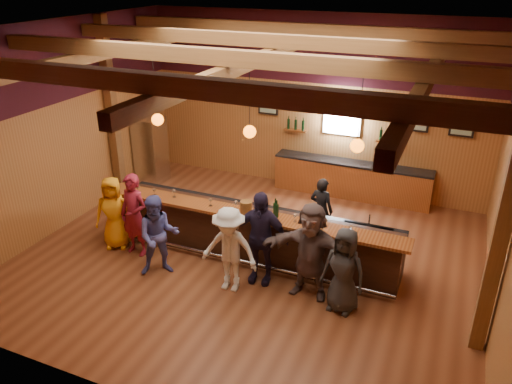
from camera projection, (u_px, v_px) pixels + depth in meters
room at (251, 104)px, 9.02m from camera, size 9.04×9.00×4.52m
bar_counter at (254, 232)px, 10.21m from camera, size 6.30×1.07×1.11m
back_bar_cabinet at (351, 180)px, 12.80m from camera, size 4.00×0.52×0.95m
window at (342, 116)px, 12.47m from camera, size 0.95×0.09×0.95m
framed_pictures at (377, 118)px, 12.13m from camera, size 5.35×0.05×0.45m
wine_shelves at (341, 133)px, 12.60m from camera, size 3.00×0.18×0.30m
pendant_lights at (250, 131)px, 9.18m from camera, size 4.24×0.24×1.37m
stainless_fridge at (151, 150)px, 13.57m from camera, size 0.70×0.70×1.80m
customer_orange at (114, 213)px, 10.40m from camera, size 0.91×0.77×1.58m
customer_redvest at (134, 215)px, 10.11m from camera, size 0.67×0.48×1.75m
customer_denim at (159, 236)px, 9.46m from camera, size 1.00×0.95×1.63m
customer_white at (229, 250)px, 8.97m from camera, size 1.09×0.65×1.66m
customer_navy at (260, 238)px, 9.19m from camera, size 1.12×0.54×1.85m
customer_brown at (311, 251)px, 8.78m from camera, size 1.70×0.57×1.83m
customer_dark at (344, 271)px, 8.45m from camera, size 0.84×0.62×1.57m
bartender at (321, 210)px, 10.66m from camera, size 0.59×0.44×1.45m
ice_bucket at (246, 207)px, 9.63m from camera, size 0.23×0.23×0.25m
bottle_a at (275, 210)px, 9.48m from camera, size 0.08×0.08×0.38m
bottle_b at (277, 211)px, 9.48m from camera, size 0.08×0.08×0.35m
glass_a at (138, 187)px, 10.50m from camera, size 0.08×0.08×0.17m
glass_b at (154, 190)px, 10.39m from camera, size 0.07×0.07×0.16m
glass_c at (174, 191)px, 10.30m from camera, size 0.08×0.08×0.18m
glass_d at (211, 200)px, 9.93m from camera, size 0.07×0.07×0.17m
glass_e at (236, 203)px, 9.77m from camera, size 0.09×0.09×0.19m
glass_f at (295, 216)px, 9.30m from camera, size 0.08×0.08×0.18m
glass_g at (326, 221)px, 9.15m from camera, size 0.07×0.07×0.16m
glass_h at (351, 227)px, 8.90m from camera, size 0.08×0.08×0.17m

